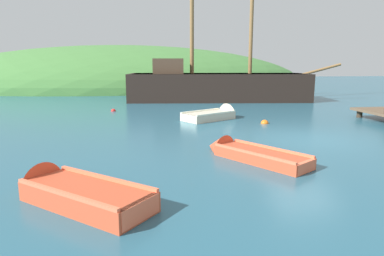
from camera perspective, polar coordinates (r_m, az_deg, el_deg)
name	(u,v)px	position (r m, az deg, el deg)	size (l,w,h in m)	color
ground_plane	(306,139)	(13.35, 18.65, -1.74)	(120.00, 120.00, 0.00)	#285B70
shore_hill	(124,86)	(43.84, -11.42, 6.95)	(46.26, 27.10, 10.04)	#477F3D
sailing_ship	(216,90)	(26.03, 4.09, 6.43)	(16.16, 5.65, 13.04)	black
rowboat_outer_right	(216,116)	(17.34, 4.16, 2.01)	(3.43, 2.74, 1.21)	beige
rowboat_portside	(70,194)	(7.48, -19.96, -10.37)	(3.35, 3.08, 1.05)	#C64C2D
rowboat_near_dock	(246,155)	(10.22, 9.17, -4.47)	(2.73, 3.47, 0.92)	#C64C2D
buoy_orange	(265,124)	(16.25, 12.16, 0.74)	(0.36, 0.36, 0.36)	orange
buoy_red	(113,111)	(20.59, -13.13, 2.78)	(0.29, 0.29, 0.29)	red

